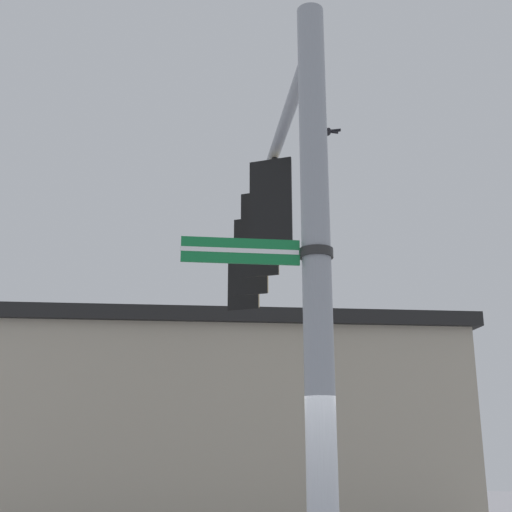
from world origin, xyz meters
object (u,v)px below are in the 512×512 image
traffic_light_mid_inner (264,237)px  bird_flying (328,132)px  traffic_light_nearest_pole (275,210)px  traffic_light_arm_end (247,276)px  traffic_light_mid_outer (255,259)px  street_name_sign (278,252)px

traffic_light_mid_inner → bird_flying: 3.08m
traffic_light_nearest_pole → traffic_light_arm_end: 3.29m
traffic_light_mid_inner → traffic_light_mid_outer: 1.10m
traffic_light_mid_inner → traffic_light_arm_end: same height
traffic_light_arm_end → traffic_light_nearest_pole: bearing=-63.6°
traffic_light_mid_inner → street_name_sign: 3.72m
traffic_light_mid_inner → traffic_light_mid_outer: size_ratio=1.00×
traffic_light_nearest_pole → traffic_light_arm_end: (-1.46, 2.94, 0.00)m
traffic_light_mid_outer → bird_flying: size_ratio=3.04×
traffic_light_mid_inner → traffic_light_arm_end: (-0.98, 1.96, 0.00)m
traffic_light_nearest_pole → traffic_light_arm_end: same height
traffic_light_nearest_pole → bird_flying: bird_flying is taller
traffic_light_nearest_pole → traffic_light_mid_inner: (-0.49, 0.98, 0.00)m
traffic_light_arm_end → bird_flying: bird_flying is taller
traffic_light_mid_outer → traffic_light_mid_inner: bearing=-63.6°
traffic_light_mid_outer → street_name_sign: size_ratio=1.10×
traffic_light_mid_inner → street_name_sign: bearing=-69.1°
traffic_light_mid_outer → bird_flying: 2.76m
bird_flying → traffic_light_nearest_pole: bearing=-91.3°
street_name_sign → traffic_light_mid_inner: bearing=110.9°
traffic_light_nearest_pole → traffic_light_mid_outer: same height
traffic_light_mid_inner → street_name_sign: traffic_light_mid_inner is taller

